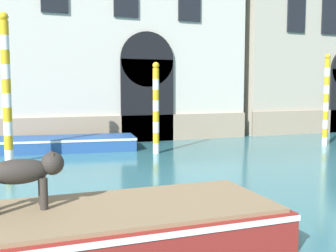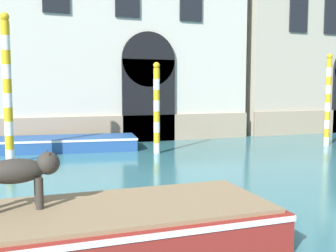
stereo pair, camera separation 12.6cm
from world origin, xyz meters
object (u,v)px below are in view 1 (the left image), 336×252
(boat_foreground, at_px, (56,234))
(dog_on_deck, at_px, (25,172))
(mooring_pole_0, at_px, (156,108))
(boat_moored_near_palazzo, at_px, (59,144))
(mooring_pole_1, at_px, (326,100))
(mooring_pole_2, at_px, (6,88))

(boat_foreground, relative_size, dog_on_deck, 5.33)
(boat_foreground, bearing_deg, mooring_pole_0, 63.04)
(mooring_pole_0, bearing_deg, boat_moored_near_palazzo, 150.50)
(dog_on_deck, bearing_deg, mooring_pole_1, 27.91)
(mooring_pole_2, bearing_deg, dog_on_deck, -86.48)
(boat_foreground, relative_size, mooring_pole_0, 2.01)
(dog_on_deck, distance_m, mooring_pole_2, 7.31)
(boat_moored_near_palazzo, relative_size, mooring_pole_1, 1.57)
(dog_on_deck, distance_m, mooring_pole_0, 8.65)
(dog_on_deck, bearing_deg, mooring_pole_2, 90.49)
(boat_foreground, height_order, mooring_pole_0, mooring_pole_0)
(dog_on_deck, distance_m, mooring_pole_1, 13.35)
(boat_moored_near_palazzo, xyz_separation_m, mooring_pole_0, (3.19, -1.81, 1.36))
(boat_moored_near_palazzo, relative_size, mooring_pole_0, 1.79)
(dog_on_deck, bearing_deg, mooring_pole_0, 56.21)
(boat_foreground, relative_size, mooring_pole_2, 1.41)
(mooring_pole_1, bearing_deg, boat_moored_near_palazzo, 166.94)
(dog_on_deck, relative_size, boat_moored_near_palazzo, 0.21)
(boat_foreground, xyz_separation_m, mooring_pole_2, (-0.81, 7.52, 1.98))
(boat_foreground, xyz_separation_m, mooring_pole_1, (11.07, 7.17, 1.52))
(boat_moored_near_palazzo, distance_m, mooring_pole_1, 10.61)
(boat_foreground, distance_m, boat_moored_near_palazzo, 9.58)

